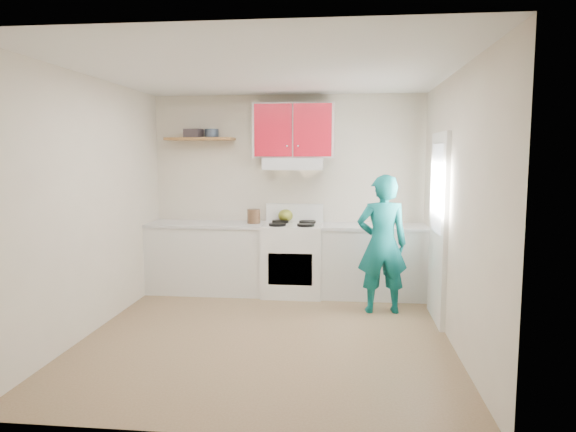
# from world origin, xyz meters

# --- Properties ---
(floor) EXTENTS (3.80, 3.80, 0.00)m
(floor) POSITION_xyz_m (0.00, 0.00, 0.00)
(floor) COLOR brown
(floor) RESTS_ON ground
(ceiling) EXTENTS (3.60, 3.80, 0.04)m
(ceiling) POSITION_xyz_m (0.00, 0.00, 2.60)
(ceiling) COLOR white
(ceiling) RESTS_ON floor
(back_wall) EXTENTS (3.60, 0.04, 2.60)m
(back_wall) POSITION_xyz_m (0.00, 1.90, 1.30)
(back_wall) COLOR beige
(back_wall) RESTS_ON floor
(front_wall) EXTENTS (3.60, 0.04, 2.60)m
(front_wall) POSITION_xyz_m (0.00, -1.90, 1.30)
(front_wall) COLOR beige
(front_wall) RESTS_ON floor
(left_wall) EXTENTS (0.04, 3.80, 2.60)m
(left_wall) POSITION_xyz_m (-1.80, 0.00, 1.30)
(left_wall) COLOR beige
(left_wall) RESTS_ON floor
(right_wall) EXTENTS (0.04, 3.80, 2.60)m
(right_wall) POSITION_xyz_m (1.80, 0.00, 1.30)
(right_wall) COLOR beige
(right_wall) RESTS_ON floor
(door) EXTENTS (0.05, 0.85, 2.05)m
(door) POSITION_xyz_m (1.78, 0.70, 1.02)
(door) COLOR white
(door) RESTS_ON floor
(door_glass) EXTENTS (0.01, 0.55, 0.95)m
(door_glass) POSITION_xyz_m (1.75, 0.70, 1.45)
(door_glass) COLOR white
(door_glass) RESTS_ON door
(counter_left) EXTENTS (1.52, 0.60, 0.90)m
(counter_left) POSITION_xyz_m (-1.04, 1.60, 0.45)
(counter_left) COLOR silver
(counter_left) RESTS_ON floor
(counter_right) EXTENTS (1.32, 0.60, 0.90)m
(counter_right) POSITION_xyz_m (1.14, 1.60, 0.45)
(counter_right) COLOR silver
(counter_right) RESTS_ON floor
(stove) EXTENTS (0.76, 0.65, 0.92)m
(stove) POSITION_xyz_m (0.10, 1.57, 0.46)
(stove) COLOR white
(stove) RESTS_ON floor
(range_hood) EXTENTS (0.76, 0.44, 0.15)m
(range_hood) POSITION_xyz_m (0.10, 1.68, 1.70)
(range_hood) COLOR silver
(range_hood) RESTS_ON back_wall
(upper_cabinets) EXTENTS (1.02, 0.33, 0.70)m
(upper_cabinets) POSITION_xyz_m (0.10, 1.73, 2.12)
(upper_cabinets) COLOR #AE0F1F
(upper_cabinets) RESTS_ON back_wall
(shelf) EXTENTS (0.90, 0.30, 0.04)m
(shelf) POSITION_xyz_m (-1.15, 1.75, 2.02)
(shelf) COLOR brown
(shelf) RESTS_ON back_wall
(books) EXTENTS (0.25, 0.21, 0.12)m
(books) POSITION_xyz_m (-1.25, 1.77, 2.10)
(books) COLOR #3A333A
(books) RESTS_ON shelf
(tin) EXTENTS (0.24, 0.24, 0.11)m
(tin) POSITION_xyz_m (-1.00, 1.77, 2.09)
(tin) COLOR #333D4C
(tin) RESTS_ON shelf
(kettle) EXTENTS (0.21, 0.21, 0.17)m
(kettle) POSITION_xyz_m (-0.02, 1.82, 1.01)
(kettle) COLOR olive
(kettle) RESTS_ON stove
(crock) EXTENTS (0.22, 0.22, 0.21)m
(crock) POSITION_xyz_m (-0.41, 1.61, 1.00)
(crock) COLOR #493120
(crock) RESTS_ON counter_left
(cutting_board) EXTENTS (0.33, 0.26, 0.02)m
(cutting_board) POSITION_xyz_m (1.04, 1.58, 0.91)
(cutting_board) COLOR olive
(cutting_board) RESTS_ON counter_right
(silicone_mat) EXTENTS (0.34, 0.30, 0.01)m
(silicone_mat) POSITION_xyz_m (1.54, 1.54, 0.90)
(silicone_mat) COLOR red
(silicone_mat) RESTS_ON counter_right
(person) EXTENTS (0.62, 0.44, 1.59)m
(person) POSITION_xyz_m (1.19, 0.92, 0.80)
(person) COLOR #0B6364
(person) RESTS_ON floor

